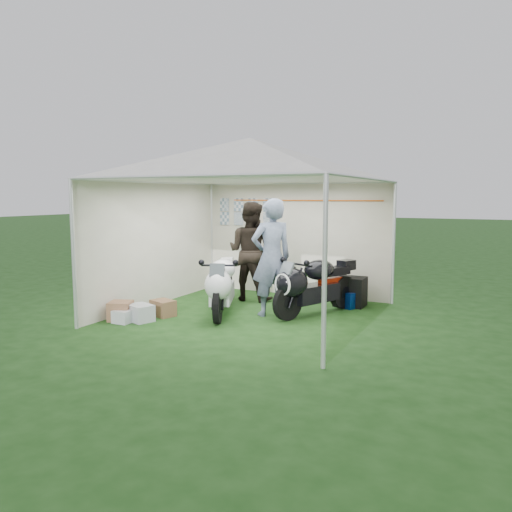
% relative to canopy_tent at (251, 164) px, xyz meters
% --- Properties ---
extents(ground, '(80.00, 80.00, 0.00)m').
position_rel_canopy_tent_xyz_m(ground, '(0.00, -0.03, -2.58)').
color(ground, '#173C11').
rests_on(ground, ground).
extents(canopy_tent, '(5.66, 5.66, 3.00)m').
position_rel_canopy_tent_xyz_m(canopy_tent, '(0.00, 0.00, 0.00)').
color(canopy_tent, silver).
rests_on(canopy_tent, ground).
extents(motorcycle_white, '(1.03, 1.86, 0.98)m').
position_rel_canopy_tent_xyz_m(motorcycle_white, '(-0.44, -0.25, -2.03)').
color(motorcycle_white, black).
rests_on(motorcycle_white, ground).
extents(motorcycle_black, '(1.03, 1.87, 0.98)m').
position_rel_canopy_tent_xyz_m(motorcycle_black, '(0.96, 0.44, -2.03)').
color(motorcycle_black, black).
rests_on(motorcycle_black, ground).
extents(paddock_stand, '(0.46, 0.38, 0.29)m').
position_rel_canopy_tent_xyz_m(paddock_stand, '(1.32, 1.27, -2.43)').
color(paddock_stand, '#0C36A8').
rests_on(paddock_stand, ground).
extents(person_dark_jacket, '(0.94, 0.73, 1.93)m').
position_rel_canopy_tent_xyz_m(person_dark_jacket, '(-0.57, 1.08, -1.61)').
color(person_dark_jacket, black).
rests_on(person_dark_jacket, ground).
extents(person_blue_jacket, '(0.84, 0.86, 2.00)m').
position_rel_canopy_tent_xyz_m(person_blue_jacket, '(0.33, 0.12, -1.57)').
color(person_blue_jacket, slate).
rests_on(person_blue_jacket, ground).
extents(equipment_box, '(0.55, 0.44, 0.55)m').
position_rel_canopy_tent_xyz_m(equipment_box, '(1.34, 1.43, -2.30)').
color(equipment_box, black).
rests_on(equipment_box, ground).
extents(crate_0, '(0.49, 0.44, 0.27)m').
position_rel_canopy_tent_xyz_m(crate_0, '(-1.42, -1.22, -2.44)').
color(crate_0, '#B1B4BA').
rests_on(crate_0, ground).
extents(crate_1, '(0.45, 0.45, 0.31)m').
position_rel_canopy_tent_xyz_m(crate_1, '(-1.75, -1.32, -2.42)').
color(crate_1, '#8D6143').
rests_on(crate_1, ground).
extents(crate_2, '(0.28, 0.24, 0.21)m').
position_rel_canopy_tent_xyz_m(crate_2, '(-1.60, -1.45, -2.47)').
color(crate_2, silver).
rests_on(crate_2, ground).
extents(crate_3, '(0.48, 0.41, 0.27)m').
position_rel_canopy_tent_xyz_m(crate_3, '(-1.31, -0.76, -2.44)').
color(crate_3, brown).
rests_on(crate_3, ground).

